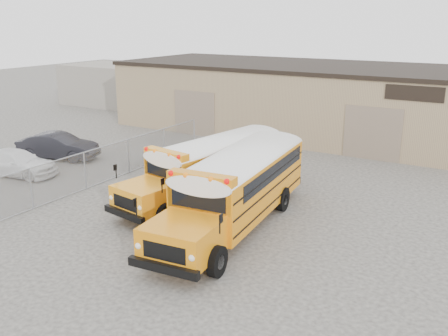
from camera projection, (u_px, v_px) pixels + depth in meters
The scene contains 9 objects.
ground at pixel (145, 241), 17.95m from camera, with size 120.00×120.00×0.00m, color #3E3B38.
warehouse at pixel (334, 100), 33.68m from camera, with size 30.20×10.20×4.67m.
chainlink_fence at pixel (85, 171), 23.11m from camera, with size 0.07×18.07×1.81m.
distant_building_left at pixel (112, 84), 46.33m from camera, with size 8.00×6.00×3.60m, color gray.
school_bus_left at pixel (280, 140), 26.16m from camera, with size 3.63×9.28×2.65m.
school_bus_right at pixel (288, 148), 24.17m from camera, with size 3.34×10.04×2.89m.
tarp_bundle at pixel (201, 227), 17.05m from camera, with size 1.25×1.18×1.61m.
car_white at pixel (16, 163), 25.34m from camera, with size 1.78×4.39×1.27m, color white.
car_dark at pixel (58, 146), 28.20m from camera, with size 1.57×4.50×1.48m, color black.
Camera 1 is at (10.90, -12.62, 7.69)m, focal length 40.00 mm.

